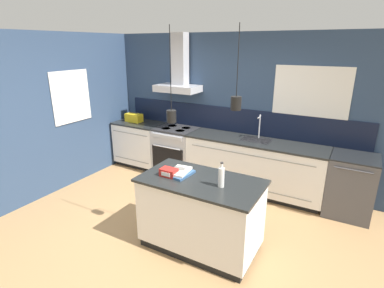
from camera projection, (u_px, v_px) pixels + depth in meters
ground_plane at (173, 232)px, 4.03m from camera, size 16.00×16.00×0.00m
wall_back at (230, 107)px, 5.28m from camera, size 5.60×2.22×2.60m
wall_left at (78, 109)px, 5.33m from camera, size 0.08×3.80×2.60m
counter_run_left at (141, 144)px, 6.16m from camera, size 0.99×0.64×0.91m
counter_run_sink at (253, 166)px, 5.03m from camera, size 2.31×0.64×1.31m
oven_range at (176, 151)px, 5.74m from camera, size 0.77×0.66×0.91m
dishwasher at (350, 185)px, 4.35m from camera, size 0.63×0.65×0.91m
kitchen_island at (201, 214)px, 3.62m from camera, size 1.43×0.79×0.91m
bottle_on_island at (221, 177)px, 3.27m from camera, size 0.07×0.07×0.29m
book_stack at (180, 173)px, 3.60m from camera, size 0.26×0.34×0.06m
red_supply_box at (169, 172)px, 3.56m from camera, size 0.20×0.14×0.09m
yellow_toolbox at (134, 118)px, 6.05m from camera, size 0.34×0.18×0.19m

